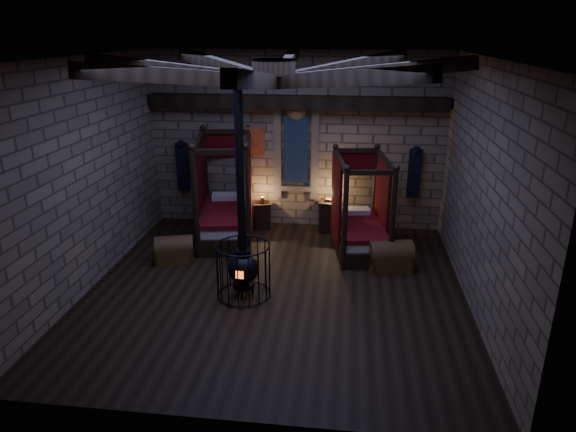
# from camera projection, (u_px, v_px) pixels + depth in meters

# --- Properties ---
(room) EXTENTS (7.02, 7.02, 4.29)m
(room) POSITION_uv_depth(u_px,v_px,m) (275.00, 86.00, 8.50)
(room) COLOR black
(room) RESTS_ON ground
(bed_left) EXTENTS (1.56, 2.43, 2.37)m
(bed_left) POSITION_uv_depth(u_px,v_px,m) (226.00, 213.00, 11.98)
(bed_left) COLOR black
(bed_left) RESTS_ON ground
(bed_right) EXTENTS (1.35, 2.14, 2.09)m
(bed_right) POSITION_uv_depth(u_px,v_px,m) (359.00, 227.00, 11.30)
(bed_right) COLOR black
(bed_right) RESTS_ON ground
(trunk_left) EXTENTS (0.88, 0.69, 0.57)m
(trunk_left) POSITION_uv_depth(u_px,v_px,m) (175.00, 250.00, 10.80)
(trunk_left) COLOR brown
(trunk_left) RESTS_ON ground
(trunk_right) EXTENTS (0.95, 0.71, 0.63)m
(trunk_right) POSITION_uv_depth(u_px,v_px,m) (390.00, 256.00, 10.43)
(trunk_right) COLOR brown
(trunk_right) RESTS_ON ground
(nightstand_left) EXTENTS (0.49, 0.48, 0.81)m
(nightstand_left) POSITION_uv_depth(u_px,v_px,m) (263.00, 215.00, 12.57)
(nightstand_left) COLOR black
(nightstand_left) RESTS_ON ground
(nightstand_right) EXTENTS (0.53, 0.51, 0.83)m
(nightstand_right) POSITION_uv_depth(u_px,v_px,m) (329.00, 216.00, 12.34)
(nightstand_right) COLOR black
(nightstand_right) RESTS_ON ground
(stove) EXTENTS (0.99, 0.99, 4.05)m
(stove) POSITION_uv_depth(u_px,v_px,m) (243.00, 265.00, 9.27)
(stove) COLOR black
(stove) RESTS_ON ground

